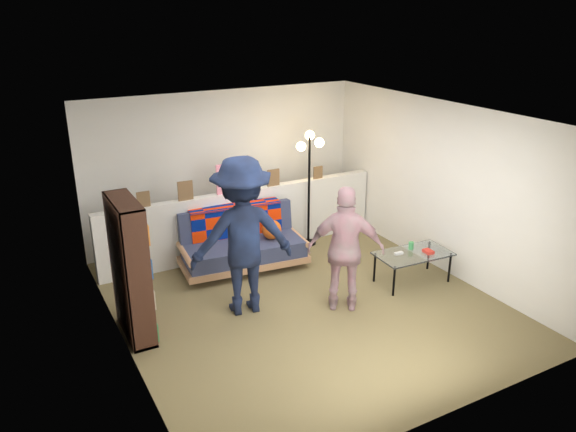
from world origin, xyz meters
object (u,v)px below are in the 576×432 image
object	(u,v)px
floor_lamp	(310,166)
person_right	(346,250)
person_left	(242,236)
coffee_table	(413,255)
bookshelf	(131,274)
futon_sofa	(243,244)

from	to	relation	value
floor_lamp	person_right	size ratio (longest dim) A/B	1.13
person_left	coffee_table	bearing A→B (deg)	179.07
person_left	bookshelf	bearing A→B (deg)	6.13
floor_lamp	bookshelf	bearing A→B (deg)	-156.86
futon_sofa	floor_lamp	size ratio (longest dim) A/B	1.03
floor_lamp	coffee_table	bearing A→B (deg)	-73.14
floor_lamp	person_left	size ratio (longest dim) A/B	0.92
futon_sofa	bookshelf	bearing A→B (deg)	-150.50
floor_lamp	person_left	distance (m)	2.30
futon_sofa	coffee_table	bearing A→B (deg)	-40.21
person_right	bookshelf	bearing A→B (deg)	19.00
person_right	coffee_table	bearing A→B (deg)	-139.10
floor_lamp	person_left	bearing A→B (deg)	-141.51
person_left	person_right	size ratio (longest dim) A/B	1.23
bookshelf	person_right	distance (m)	2.55
futon_sofa	person_left	bearing A→B (deg)	-113.95
futon_sofa	person_right	xyz separation A→B (m)	(0.62, -1.71, 0.44)
coffee_table	futon_sofa	bearing A→B (deg)	139.79
coffee_table	floor_lamp	size ratio (longest dim) A/B	0.58
futon_sofa	bookshelf	world-z (taller)	bookshelf
futon_sofa	coffee_table	distance (m)	2.42
bookshelf	floor_lamp	size ratio (longest dim) A/B	0.91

